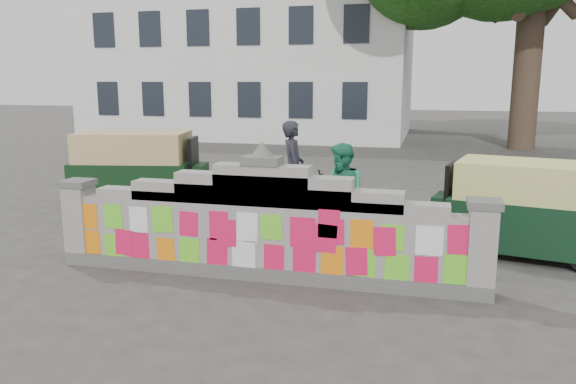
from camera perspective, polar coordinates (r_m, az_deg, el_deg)
name	(u,v)px	position (r m, az deg, el deg)	size (l,w,h in m)	color
ground	(263,277)	(8.37, -2.53, -8.67)	(100.00, 100.00, 0.00)	#383533
parapet_wall	(263,228)	(8.14, -2.59, -3.72)	(6.48, 0.44, 2.01)	#4C4C49
building	(257,59)	(30.97, -3.19, 13.39)	(16.00, 10.00, 8.90)	silver
cyclist_bike	(293,198)	(11.21, 0.48, -0.63)	(0.72, 2.06, 1.08)	black
cyclist_rider	(293,180)	(11.14, 0.48, 1.26)	(0.67, 0.44, 1.84)	#22232B
pedestrian	(342,195)	(9.80, 5.53, -0.29)	(0.87, 0.68, 1.80)	#258A5F
rickshaw_left	(138,168)	(13.31, -14.99, 2.37)	(3.18, 1.92, 1.71)	black
rickshaw_right	(523,207)	(9.99, 22.77, -1.43)	(2.90, 1.80, 1.56)	black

